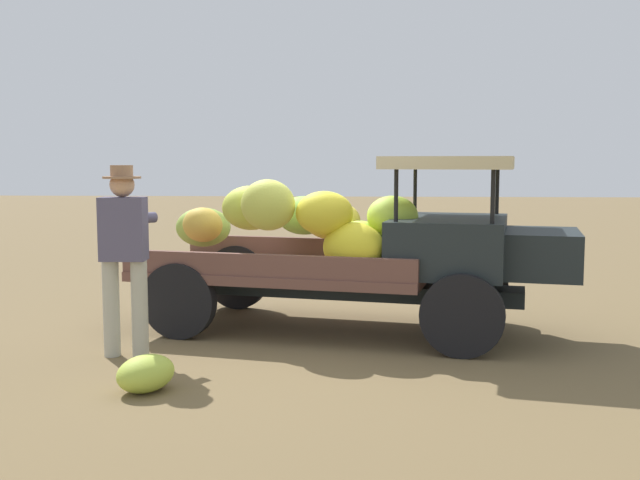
% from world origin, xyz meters
% --- Properties ---
extents(ground_plane, '(60.00, 60.00, 0.00)m').
position_xyz_m(ground_plane, '(0.00, 0.00, 0.00)').
color(ground_plane, brown).
extents(truck, '(4.64, 2.45, 1.82)m').
position_xyz_m(truck, '(0.45, 0.04, 0.91)').
color(truck, '#1D2527').
rests_on(truck, ground).
extents(farmer, '(0.53, 0.47, 1.74)m').
position_xyz_m(farmer, '(-1.75, -1.04, 1.00)').
color(farmer, '#B4B2A1').
rests_on(farmer, ground).
extents(loose_banana_bunch, '(0.59, 0.62, 0.30)m').
position_xyz_m(loose_banana_bunch, '(-1.26, -2.08, 0.14)').
color(loose_banana_bunch, '#B5CC44').
rests_on(loose_banana_bunch, ground).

